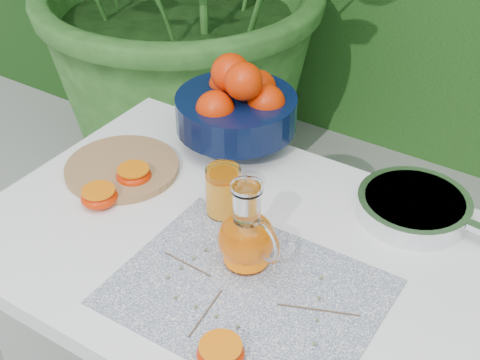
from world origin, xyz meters
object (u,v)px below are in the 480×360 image
Objects in this scene: fruit_bowl at (238,105)px; juice_pitcher at (247,237)px; cutting_board at (122,168)px; white_table at (235,270)px; saute_pan at (415,206)px.

fruit_bowl reaches higher than juice_pitcher.
juice_pitcher reaches higher than cutting_board.
fruit_bowl reaches higher than white_table.
saute_pan reaches higher than white_table.
saute_pan is at bearing 18.74° from cutting_board.
white_table is 5.75× the size of juice_pitcher.
saute_pan is (0.26, 0.26, 0.10)m from white_table.
cutting_board is 0.30m from fruit_bowl.
white_table is 3.99× the size of cutting_board.
fruit_bowl is (-0.19, 0.30, 0.18)m from white_table.
cutting_board reaches higher than white_table.
cutting_board is at bearing -122.03° from fruit_bowl.
white_table is 0.38m from saute_pan.
cutting_board is at bearing -161.26° from saute_pan.
saute_pan is (0.45, -0.04, -0.08)m from fruit_bowl.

